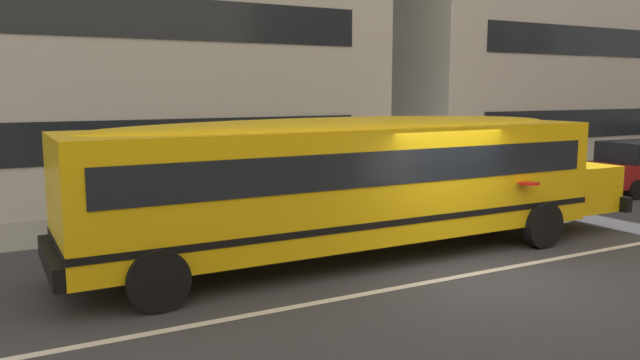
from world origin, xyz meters
TOP-DOWN VIEW (x-y plane):
  - ground_plane at (0.00, 0.00)m, footprint 400.00×400.00m
  - sidewalk_far at (0.00, 7.14)m, footprint 120.00×3.00m
  - lane_centreline at (0.00, 0.00)m, footprint 110.00×0.16m
  - school_bus at (-1.23, 1.97)m, footprint 12.26×2.93m
  - parked_car_red_near_corner at (10.77, 4.28)m, footprint 3.95×1.99m

SIDE VIEW (x-z plane):
  - ground_plane at x=0.00m, z-range 0.00..0.00m
  - lane_centreline at x=0.00m, z-range 0.00..0.01m
  - sidewalk_far at x=0.00m, z-range 0.00..0.01m
  - parked_car_red_near_corner at x=10.77m, z-range 0.02..1.66m
  - school_bus at x=-1.23m, z-range 0.26..3.00m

